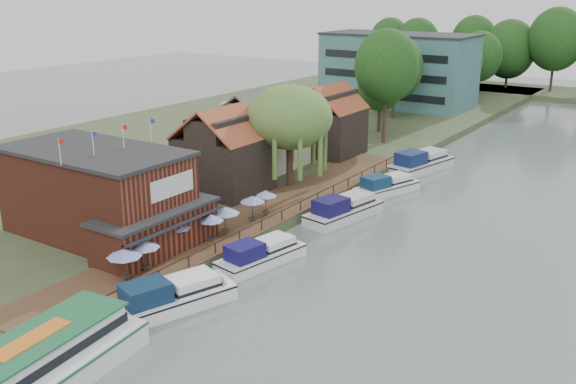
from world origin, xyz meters
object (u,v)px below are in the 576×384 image
Objects in this scene: pub at (113,196)px; cottage_a at (224,150)px; tour_boat at (24,373)px; umbrella_2 at (178,236)px; cruiser_2 at (344,207)px; cruiser_0 at (172,293)px; hotel_block at (398,69)px; cottage_b at (259,129)px; cruiser_1 at (261,251)px; umbrella_6 at (266,203)px; umbrella_0 at (125,265)px; umbrella_1 at (145,256)px; umbrella_4 at (225,221)px; cruiser_4 at (421,160)px; umbrella_5 at (253,209)px; umbrella_3 at (211,228)px; cruiser_3 at (387,184)px; cottage_c at (330,120)px; willow at (290,137)px; swan at (74,347)px.

cottage_a is at bearing 93.81° from pub.
umbrella_2 is at bearing 100.87° from tour_boat.
cruiser_0 is at bearing -81.73° from cruiser_2.
hotel_block is 46.21m from cottage_b.
umbrella_6 is at bearing 133.76° from cruiser_1.
umbrella_0 is 1.88m from umbrella_1.
umbrella_4 is at bearing -102.39° from cruiser_2.
cruiser_4 reaches higher than cruiser_2.
umbrella_4 is at bearing -91.36° from umbrella_5.
cruiser_2 is at bearing -70.08° from hotel_block.
tour_boat is (11.43, -16.41, -3.01)m from pub.
cottage_a reaches higher than cruiser_4.
umbrella_3 is 0.26× the size of cruiser_1.
cruiser_2 is (4.70, 7.76, -1.09)m from umbrella_5.
umbrella_2 is at bearing -85.76° from cruiser_4.
umbrella_1 is 4.21m from umbrella_2.
cottage_a is 17.33m from cruiser_3.
cruiser_4 is (11.10, 2.30, -3.93)m from cottage_c.
umbrella_2 is at bearing 97.33° from umbrella_0.
willow is at bearing 127.28° from cruiser_1.
willow is (7.50, -5.00, 0.96)m from cottage_b.
tour_boat reaches higher than swan.
tour_boat is at bearing -71.71° from cruiser_3.
cottage_c is 0.95× the size of cruiser_3.
umbrella_4 is at bearing 79.42° from umbrella_2.
cottage_a is 0.87× the size of cruiser_0.
umbrella_3 is 0.24× the size of cruiser_2.
cottage_a reaches higher than pub.
cruiser_3 is at bearing 73.03° from umbrella_6.
cruiser_4 is at bearing 82.09° from umbrella_4.
cruiser_3 is at bearing 100.99° from cruiser_2.
cottage_a reaches higher than umbrella_5.
willow is at bearing -77.29° from hotel_block.
cruiser_2 reaches higher than cruiser_3.
cottage_c is 32.07m from cruiser_1.
umbrella_0 is at bearing -70.43° from cottage_b.
cruiser_1 is at bearing 83.53° from swan.
umbrella_6 is 5.40× the size of swan.
cruiser_4 is (0.32, 41.19, 0.13)m from cruiser_0.
pub is 8.26× the size of umbrella_4.
pub is 38.10m from cruiser_4.
cottage_c reaches higher than umbrella_3.
cruiser_4 reaches higher than swan.
pub is 8.42× the size of umbrella_3.
umbrella_3 is (0.35, 6.85, 0.00)m from umbrella_1.
pub is 1.86× the size of cruiser_4.
cottage_b reaches higher than tour_boat.
umbrella_1 is (6.67, -37.30, -2.96)m from cottage_c.
cottage_b is at bearing 109.57° from umbrella_0.
umbrella_4 is at bearing -76.52° from cottage_c.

